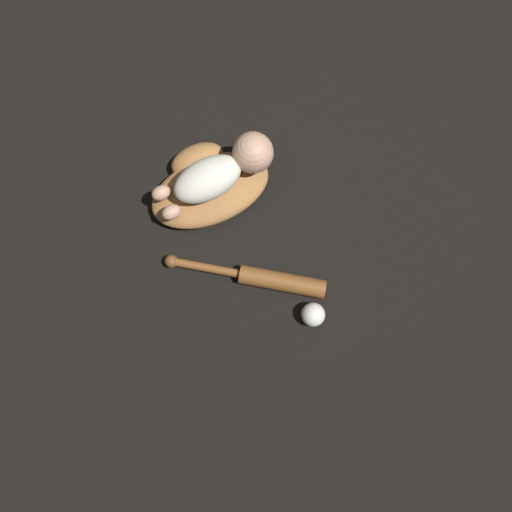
% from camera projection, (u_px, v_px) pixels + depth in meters
% --- Properties ---
extents(ground_plane, '(6.00, 6.00, 0.00)m').
position_uv_depth(ground_plane, '(229.00, 188.00, 1.52)').
color(ground_plane, black).
extents(baseball_glove, '(0.37, 0.25, 0.08)m').
position_uv_depth(baseball_glove, '(208.00, 184.00, 1.48)').
color(baseball_glove, '#A8703D').
rests_on(baseball_glove, ground).
extents(baby_figure, '(0.37, 0.14, 0.12)m').
position_uv_depth(baby_figure, '(223.00, 169.00, 1.39)').
color(baby_figure, silver).
rests_on(baby_figure, baseball_glove).
extents(baseball_bat, '(0.41, 0.29, 0.05)m').
position_uv_depth(baseball_bat, '(265.00, 278.00, 1.43)').
color(baseball_bat, brown).
rests_on(baseball_bat, ground).
extents(baseball, '(0.07, 0.07, 0.07)m').
position_uv_depth(baseball, '(313.00, 315.00, 1.40)').
color(baseball, white).
rests_on(baseball, ground).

